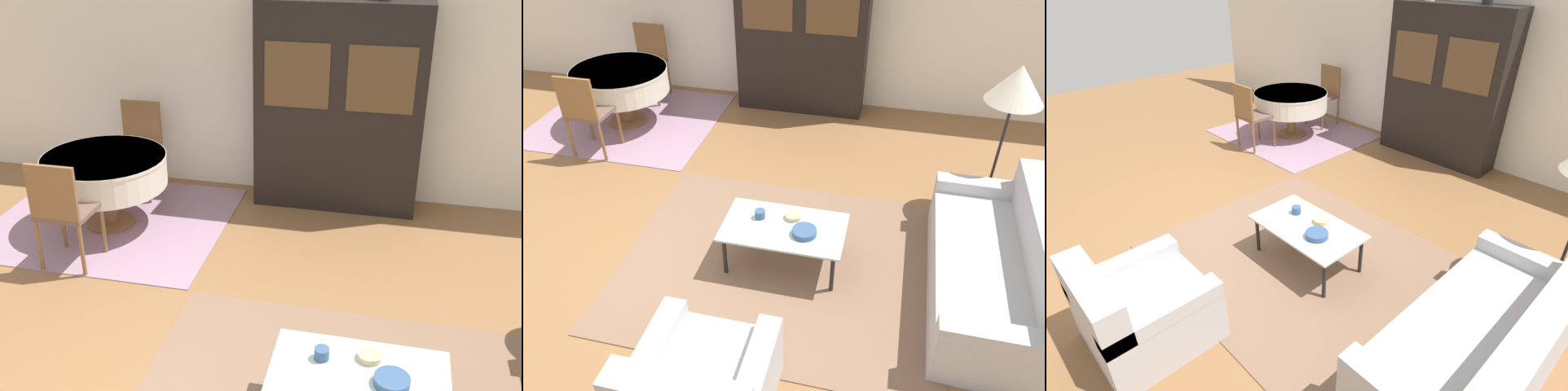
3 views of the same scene
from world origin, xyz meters
The scene contains 10 objects.
wall_back centered at (0.00, 3.63, 1.35)m, with size 10.00×0.06×2.70m.
dining_rug centered at (-1.59, 2.43, 0.01)m, with size 2.32×2.03×0.01m.
coffee_table centered at (1.05, 0.25, 0.38)m, with size 1.05×0.60×0.41m.
display_cabinet centered at (0.56, 3.35, 1.06)m, with size 1.67×0.46×2.12m.
dining_table centered at (-1.57, 2.37, 0.58)m, with size 1.20×1.20×0.73m.
dining_chair_near centered at (-1.57, 1.55, 0.58)m, with size 0.44×0.44×1.00m.
dining_chair_far centered at (-1.57, 3.19, 0.58)m, with size 0.44×0.44×1.00m.
cup centered at (0.82, 0.32, 0.46)m, with size 0.09×0.09×0.08m.
bowl centered at (1.24, 0.19, 0.45)m, with size 0.21×0.21×0.05m.
bowl_small centered at (1.11, 0.38, 0.44)m, with size 0.15×0.15×0.04m.
Camera 1 is at (1.11, -2.59, 2.89)m, focal length 42.00 mm.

